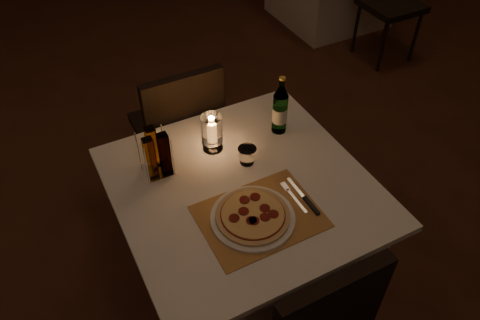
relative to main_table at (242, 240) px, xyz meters
name	(u,v)px	position (x,y,z in m)	size (l,w,h in m)	color
floor	(192,233)	(-0.09, 0.43, -0.38)	(8.00, 10.00, 0.02)	#472317
main_table	(242,240)	(0.00, 0.00, 0.00)	(1.00, 1.00, 0.74)	white
chair_far	(180,123)	(0.00, 0.71, 0.18)	(0.42, 0.42, 0.90)	black
placemat	(260,216)	(-0.02, -0.18, 0.37)	(0.45, 0.34, 0.00)	#BF8342
plate	(253,218)	(-0.05, -0.18, 0.38)	(0.32, 0.32, 0.01)	white
pizza	(253,215)	(-0.05, -0.18, 0.39)	(0.28, 0.28, 0.02)	#D8B77F
fork	(292,195)	(0.14, -0.15, 0.37)	(0.02, 0.18, 0.00)	silver
knife	(308,202)	(0.18, -0.21, 0.37)	(0.02, 0.22, 0.01)	black
tumbler	(247,156)	(0.08, 0.11, 0.41)	(0.08, 0.08, 0.08)	white
water_bottle	(280,110)	(0.31, 0.23, 0.48)	(0.07, 0.07, 0.28)	#549D55
hurricane_candle	(212,130)	(-0.01, 0.25, 0.47)	(0.09, 0.09, 0.17)	white
cruet_caddy	(156,155)	(-0.27, 0.22, 0.46)	(0.12, 0.12, 0.21)	white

